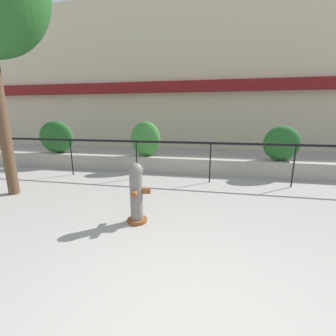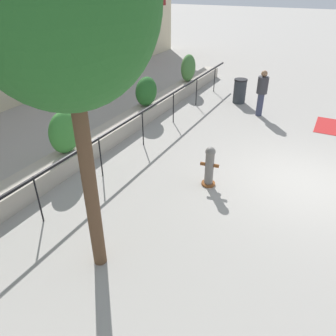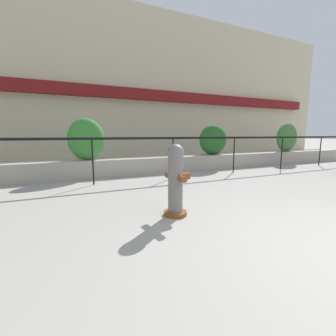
# 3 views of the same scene
# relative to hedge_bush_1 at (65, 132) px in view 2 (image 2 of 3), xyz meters

# --- Properties ---
(ground_plane) EXTENTS (120.00, 120.00, 0.00)m
(ground_plane) POSITION_rel_hedge_bush_1_xyz_m (2.18, -6.00, -1.08)
(ground_plane) COLOR #9E9991
(planter_wall_low) EXTENTS (18.00, 0.70, 0.50)m
(planter_wall_low) POSITION_rel_hedge_bush_1_xyz_m (2.18, 0.00, -0.83)
(planter_wall_low) COLOR #ADA393
(planter_wall_low) RESTS_ON ground
(fence_railing_segment) EXTENTS (15.00, 0.05, 1.15)m
(fence_railing_segment) POSITION_rel_hedge_bush_1_xyz_m (2.18, -1.10, -0.07)
(fence_railing_segment) COLOR black
(fence_railing_segment) RESTS_ON ground
(hedge_bush_1) EXTENTS (1.01, 0.58, 1.17)m
(hedge_bush_1) POSITION_rel_hedge_bush_1_xyz_m (0.00, 0.00, 0.00)
(hedge_bush_1) COLOR #387F33
(hedge_bush_1) RESTS_ON planter_wall_low
(hedge_bush_2) EXTENTS (1.06, 0.67, 1.06)m
(hedge_bush_2) POSITION_rel_hedge_bush_1_xyz_m (4.29, 0.00, -0.05)
(hedge_bush_2) COLOR #235B23
(hedge_bush_2) RESTS_ON planter_wall_low
(hedge_bush_3) EXTENTS (1.04, 0.56, 1.19)m
(hedge_bush_3) POSITION_rel_hedge_bush_1_xyz_m (8.06, 0.00, 0.01)
(hedge_bush_3) COLOR #427538
(hedge_bush_3) RESTS_ON planter_wall_low
(fire_hydrant) EXTENTS (0.46, 0.48, 1.08)m
(fire_hydrant) POSITION_rel_hedge_bush_1_xyz_m (0.96, -3.79, -0.53)
(fire_hydrant) COLOR brown
(fire_hydrant) RESTS_ON ground
(street_tree) EXTENTS (2.66, 2.39, 5.83)m
(street_tree) POSITION_rel_hedge_bush_1_xyz_m (-2.48, -2.95, 3.32)
(street_tree) COLOR brown
(street_tree) RESTS_ON ground
(pedestrian) EXTENTS (0.56, 0.56, 1.73)m
(pedestrian) POSITION_rel_hedge_bush_1_xyz_m (6.50, -3.74, -0.10)
(pedestrian) COLOR #383D56
(pedestrian) RESTS_ON ground
(trash_bin) EXTENTS (0.55, 0.55, 1.01)m
(trash_bin) POSITION_rel_hedge_bush_1_xyz_m (7.61, -2.61, -0.58)
(trash_bin) COLOR #2D3338
(trash_bin) RESTS_ON ground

